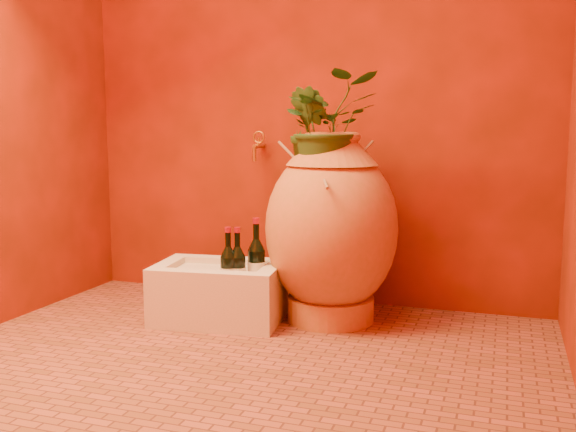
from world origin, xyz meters
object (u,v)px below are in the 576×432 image
at_px(amphora, 331,228).
at_px(wine_bottle_b, 228,271).
at_px(wine_bottle_a, 238,270).
at_px(wall_tap, 258,145).
at_px(wine_bottle_c, 256,265).
at_px(stone_basin, 219,294).

distance_m(amphora, wine_bottle_b, 0.52).
distance_m(wine_bottle_a, wall_tap, 0.76).
bearing_deg(wine_bottle_c, wall_tap, 110.13).
relative_size(wine_bottle_b, wall_tap, 2.00).
xyz_separation_m(wine_bottle_a, wine_bottle_b, (-0.04, -0.02, 0.00)).
relative_size(stone_basin, wine_bottle_a, 2.03).
bearing_deg(amphora, wine_bottle_c, -156.90).
xyz_separation_m(wine_bottle_c, wall_tap, (-0.15, 0.41, 0.55)).
bearing_deg(wine_bottle_b, wall_tap, 95.81).
relative_size(amphora, wine_bottle_b, 2.85).
bearing_deg(wall_tap, stone_basin, -93.33).
height_order(amphora, wine_bottle_a, amphora).
bearing_deg(wine_bottle_a, wall_tap, 100.25).
height_order(stone_basin, wine_bottle_b, wine_bottle_b).
bearing_deg(stone_basin, amphora, 19.86).
bearing_deg(amphora, stone_basin, -160.14).
height_order(amphora, wine_bottle_c, amphora).
distance_m(wine_bottle_b, wall_tap, 0.77).
bearing_deg(wine_bottle_c, amphora, 23.10).
height_order(wine_bottle_a, wine_bottle_b, wine_bottle_b).
height_order(amphora, stone_basin, amphora).
height_order(stone_basin, wine_bottle_a, wine_bottle_a).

